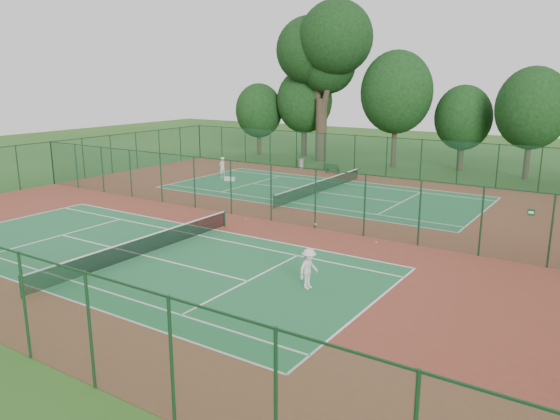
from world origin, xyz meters
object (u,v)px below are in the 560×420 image
object	(u,v)px
player_far	(222,167)
bench	(332,169)
player_near	(309,269)
big_tree	(325,49)
trash_bin	(301,164)
kit_bag	(230,179)

from	to	relation	value
player_far	bench	size ratio (longest dim) A/B	1.24
player_near	big_tree	distance (m)	37.34
trash_bin	kit_bag	bearing A→B (deg)	-101.96
player_near	player_far	size ratio (longest dim) A/B	0.96
trash_bin	kit_bag	xyz separation A→B (m)	(-1.84, -8.68, -0.31)
player_near	player_far	distance (m)	26.32
player_near	trash_bin	distance (m)	30.36
player_near	trash_bin	world-z (taller)	player_near
player_near	bench	bearing A→B (deg)	32.61
player_far	big_tree	size ratio (longest dim) A/B	0.11
bench	big_tree	world-z (taller)	big_tree
big_tree	player_near	bearing A→B (deg)	-62.07
trash_bin	big_tree	size ratio (longest dim) A/B	0.06
player_far	bench	world-z (taller)	player_far
bench	big_tree	bearing A→B (deg)	127.75
player_near	trash_bin	bearing A→B (deg)	38.32
player_near	kit_bag	size ratio (longest dim) A/B	1.92
trash_bin	bench	size ratio (longest dim) A/B	0.66
kit_bag	player_far	bearing A→B (deg)	136.56
big_tree	trash_bin	bearing A→B (deg)	-81.30
player_near	big_tree	bearing A→B (deg)	34.66
player_near	player_far	bearing A→B (deg)	53.55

